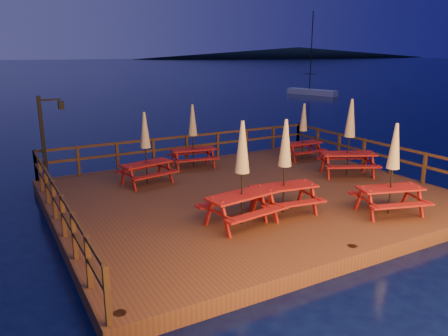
# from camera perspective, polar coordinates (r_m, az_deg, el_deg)

# --- Properties ---
(ground) EXTENTS (500.00, 500.00, 0.00)m
(ground) POSITION_cam_1_polar(r_m,az_deg,el_deg) (14.39, 3.23, -4.74)
(ground) COLOR black
(ground) RESTS_ON ground
(deck) EXTENTS (12.00, 10.00, 0.40)m
(deck) POSITION_cam_1_polar(r_m,az_deg,el_deg) (14.32, 3.24, -3.99)
(deck) COLOR #492C17
(deck) RESTS_ON ground
(deck_piles) EXTENTS (11.44, 9.44, 1.40)m
(deck_piles) POSITION_cam_1_polar(r_m,az_deg,el_deg) (14.49, 3.21, -5.86)
(deck_piles) COLOR #331B10
(deck_piles) RESTS_ON ground
(railing) EXTENTS (11.80, 9.75, 1.10)m
(railing) POSITION_cam_1_polar(r_m,az_deg,el_deg) (15.52, -0.21, 1.25)
(railing) COLOR #331B10
(railing) RESTS_ON deck
(lamp_post) EXTENTS (0.85, 0.18, 3.00)m
(lamp_post) POSITION_cam_1_polar(r_m,az_deg,el_deg) (16.29, -22.12, 4.51)
(lamp_post) COLOR black
(lamp_post) RESTS_ON deck
(headland_right) EXTENTS (230.40, 86.40, 7.00)m
(headland_right) POSITION_cam_1_polar(r_m,az_deg,el_deg) (308.63, 9.71, 14.64)
(headland_right) COLOR black
(headland_right) RESTS_ON ground
(sailboat) EXTENTS (2.66, 6.28, 9.24)m
(sailboat) POSITION_cam_1_polar(r_m,az_deg,el_deg) (51.25, 11.39, 9.70)
(sailboat) COLOR silver
(sailboat) RESTS_ON ground
(picnic_table_0) EXTENTS (1.68, 1.40, 2.36)m
(picnic_table_0) POSITION_cam_1_polar(r_m,az_deg,el_deg) (18.71, 10.30, 4.85)
(picnic_table_0) COLOR maroon
(picnic_table_0) RESTS_ON deck
(picnic_table_1) EXTENTS (2.16, 1.95, 2.58)m
(picnic_table_1) POSITION_cam_1_polar(r_m,az_deg,el_deg) (12.93, 21.16, 0.03)
(picnic_table_1) COLOR maroon
(picnic_table_1) RESTS_ON deck
(picnic_table_2) EXTENTS (2.08, 1.80, 2.69)m
(picnic_table_2) POSITION_cam_1_polar(r_m,az_deg,el_deg) (12.23, 7.91, 0.35)
(picnic_table_2) COLOR maroon
(picnic_table_2) RESTS_ON deck
(picnic_table_3) EXTENTS (2.49, 2.33, 2.82)m
(picnic_table_3) POSITION_cam_1_polar(r_m,az_deg,el_deg) (16.51, 16.06, 4.00)
(picnic_table_3) COLOR maroon
(picnic_table_3) RESTS_ON deck
(picnic_table_4) EXTENTS (2.14, 1.85, 2.78)m
(picnic_table_4) POSITION_cam_1_polar(r_m,az_deg,el_deg) (11.29, 2.37, -0.51)
(picnic_table_4) COLOR maroon
(picnic_table_4) RESTS_ON deck
(picnic_table_5) EXTENTS (1.99, 1.75, 2.49)m
(picnic_table_5) POSITION_cam_1_polar(r_m,az_deg,el_deg) (15.10, -10.20, 2.69)
(picnic_table_5) COLOR maroon
(picnic_table_5) RESTS_ON deck
(picnic_table_6) EXTENTS (1.93, 1.68, 2.48)m
(picnic_table_6) POSITION_cam_1_polar(r_m,az_deg,el_deg) (17.10, -4.09, 4.32)
(picnic_table_6) COLOR maroon
(picnic_table_6) RESTS_ON deck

